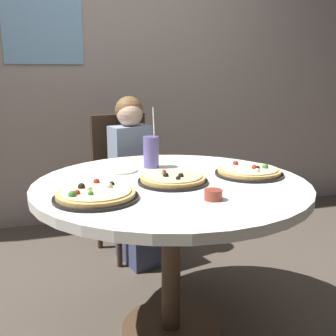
{
  "coord_description": "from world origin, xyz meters",
  "views": [
    {
      "loc": [
        -0.51,
        -1.65,
        1.21
      ],
      "look_at": [
        0.0,
        0.05,
        0.8
      ],
      "focal_mm": 42.79,
      "sensor_mm": 36.0,
      "label": 1
    }
  ],
  "objects_px": {
    "pizza_cheese": "(173,179)",
    "pizza_pepperoni": "(96,195)",
    "pizza_veggie": "(249,172)",
    "plate_small": "(119,170)",
    "diner_child": "(136,188)",
    "soda_cup": "(151,152)",
    "sauce_bowl": "(213,195)",
    "chair_wooden": "(125,176)",
    "dining_table": "(171,202)"
  },
  "relations": [
    {
      "from": "chair_wooden",
      "to": "pizza_cheese",
      "type": "distance_m",
      "value": 1.07
    },
    {
      "from": "sauce_bowl",
      "to": "soda_cup",
      "type": "bearing_deg",
      "value": 98.34
    },
    {
      "from": "dining_table",
      "to": "sauce_bowl",
      "type": "distance_m",
      "value": 0.34
    },
    {
      "from": "chair_wooden",
      "to": "soda_cup",
      "type": "xyz_separation_m",
      "value": [
        0.01,
        -0.72,
        0.3
      ]
    },
    {
      "from": "pizza_veggie",
      "to": "plate_small",
      "type": "relative_size",
      "value": 1.79
    },
    {
      "from": "pizza_veggie",
      "to": "plate_small",
      "type": "xyz_separation_m",
      "value": [
        -0.58,
        0.25,
        -0.01
      ]
    },
    {
      "from": "diner_child",
      "to": "pizza_cheese",
      "type": "distance_m",
      "value": 0.91
    },
    {
      "from": "pizza_pepperoni",
      "to": "pizza_cheese",
      "type": "bearing_deg",
      "value": 22.12
    },
    {
      "from": "plate_small",
      "to": "sauce_bowl",
      "type": "bearing_deg",
      "value": -65.13
    },
    {
      "from": "diner_child",
      "to": "sauce_bowl",
      "type": "bearing_deg",
      "value": -87.3
    },
    {
      "from": "diner_child",
      "to": "plate_small",
      "type": "bearing_deg",
      "value": -109.59
    },
    {
      "from": "soda_cup",
      "to": "plate_small",
      "type": "relative_size",
      "value": 1.71
    },
    {
      "from": "soda_cup",
      "to": "pizza_cheese",
      "type": "bearing_deg",
      "value": -87.38
    },
    {
      "from": "sauce_bowl",
      "to": "diner_child",
      "type": "bearing_deg",
      "value": 92.7
    },
    {
      "from": "diner_child",
      "to": "pizza_pepperoni",
      "type": "distance_m",
      "value": 1.11
    },
    {
      "from": "pizza_cheese",
      "to": "pizza_pepperoni",
      "type": "xyz_separation_m",
      "value": [
        -0.35,
        -0.14,
        0.0
      ]
    },
    {
      "from": "dining_table",
      "to": "pizza_veggie",
      "type": "bearing_deg",
      "value": 0.79
    },
    {
      "from": "pizza_veggie",
      "to": "sauce_bowl",
      "type": "bearing_deg",
      "value": -135.45
    },
    {
      "from": "pizza_veggie",
      "to": "plate_small",
      "type": "distance_m",
      "value": 0.63
    },
    {
      "from": "sauce_bowl",
      "to": "plate_small",
      "type": "height_order",
      "value": "sauce_bowl"
    },
    {
      "from": "chair_wooden",
      "to": "plate_small",
      "type": "xyz_separation_m",
      "value": [
        -0.17,
        -0.76,
        0.22
      ]
    },
    {
      "from": "dining_table",
      "to": "plate_small",
      "type": "height_order",
      "value": "plate_small"
    },
    {
      "from": "chair_wooden",
      "to": "pizza_veggie",
      "type": "bearing_deg",
      "value": -67.93
    },
    {
      "from": "chair_wooden",
      "to": "diner_child",
      "type": "bearing_deg",
      "value": -77.29
    },
    {
      "from": "pizza_cheese",
      "to": "pizza_pepperoni",
      "type": "height_order",
      "value": "pizza_pepperoni"
    },
    {
      "from": "pizza_pepperoni",
      "to": "soda_cup",
      "type": "distance_m",
      "value": 0.58
    },
    {
      "from": "chair_wooden",
      "to": "soda_cup",
      "type": "relative_size",
      "value": 3.09
    },
    {
      "from": "pizza_cheese",
      "to": "sauce_bowl",
      "type": "height_order",
      "value": "pizza_cheese"
    },
    {
      "from": "sauce_bowl",
      "to": "plate_small",
      "type": "xyz_separation_m",
      "value": [
        -0.26,
        0.57,
        -0.02
      ]
    },
    {
      "from": "soda_cup",
      "to": "plate_small",
      "type": "xyz_separation_m",
      "value": [
        -0.17,
        -0.04,
        -0.08
      ]
    },
    {
      "from": "dining_table",
      "to": "soda_cup",
      "type": "bearing_deg",
      "value": 93.1
    },
    {
      "from": "dining_table",
      "to": "plate_small",
      "type": "bearing_deg",
      "value": 126.27
    },
    {
      "from": "dining_table",
      "to": "plate_small",
      "type": "relative_size",
      "value": 6.8
    },
    {
      "from": "diner_child",
      "to": "soda_cup",
      "type": "xyz_separation_m",
      "value": [
        -0.03,
        -0.55,
        0.35
      ]
    },
    {
      "from": "diner_child",
      "to": "pizza_pepperoni",
      "type": "xyz_separation_m",
      "value": [
        -0.37,
        -1.01,
        0.28
      ]
    },
    {
      "from": "chair_wooden",
      "to": "sauce_bowl",
      "type": "relative_size",
      "value": 13.57
    },
    {
      "from": "diner_child",
      "to": "soda_cup",
      "type": "relative_size",
      "value": 3.52
    },
    {
      "from": "soda_cup",
      "to": "plate_small",
      "type": "height_order",
      "value": "soda_cup"
    },
    {
      "from": "pizza_pepperoni",
      "to": "sauce_bowl",
      "type": "relative_size",
      "value": 4.7
    },
    {
      "from": "soda_cup",
      "to": "sauce_bowl",
      "type": "height_order",
      "value": "soda_cup"
    },
    {
      "from": "pizza_veggie",
      "to": "plate_small",
      "type": "height_order",
      "value": "pizza_veggie"
    },
    {
      "from": "dining_table",
      "to": "pizza_pepperoni",
      "type": "bearing_deg",
      "value": -154.64
    },
    {
      "from": "dining_table",
      "to": "sauce_bowl",
      "type": "height_order",
      "value": "sauce_bowl"
    },
    {
      "from": "dining_table",
      "to": "pizza_pepperoni",
      "type": "xyz_separation_m",
      "value": [
        -0.35,
        -0.17,
        0.11
      ]
    },
    {
      "from": "pizza_cheese",
      "to": "pizza_veggie",
      "type": "bearing_deg",
      "value": 4.37
    },
    {
      "from": "pizza_pepperoni",
      "to": "sauce_bowl",
      "type": "height_order",
      "value": "pizza_pepperoni"
    },
    {
      "from": "pizza_cheese",
      "to": "pizza_pepperoni",
      "type": "relative_size",
      "value": 0.95
    },
    {
      "from": "pizza_cheese",
      "to": "soda_cup",
      "type": "relative_size",
      "value": 1.01
    },
    {
      "from": "pizza_pepperoni",
      "to": "plate_small",
      "type": "relative_size",
      "value": 1.83
    },
    {
      "from": "dining_table",
      "to": "sauce_bowl",
      "type": "xyz_separation_m",
      "value": [
        0.07,
        -0.31,
        0.12
      ]
    }
  ]
}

